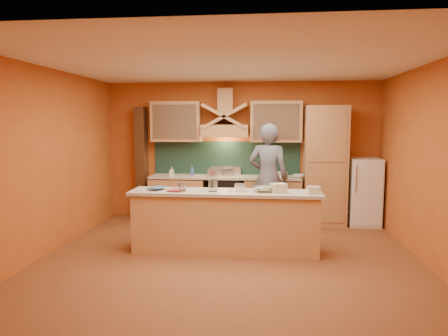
# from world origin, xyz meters

# --- Properties ---
(floor) EXTENTS (5.50, 5.00, 0.01)m
(floor) POSITION_xyz_m (0.00, 0.00, 0.00)
(floor) COLOR brown
(floor) RESTS_ON ground
(ceiling) EXTENTS (5.50, 5.00, 0.01)m
(ceiling) POSITION_xyz_m (0.00, 0.00, 2.80)
(ceiling) COLOR white
(ceiling) RESTS_ON wall_back
(wall_back) EXTENTS (5.50, 0.02, 2.80)m
(wall_back) POSITION_xyz_m (0.00, 2.50, 1.40)
(wall_back) COLOR #BD5D24
(wall_back) RESTS_ON floor
(wall_front) EXTENTS (5.50, 0.02, 2.80)m
(wall_front) POSITION_xyz_m (0.00, -2.50, 1.40)
(wall_front) COLOR #BD5D24
(wall_front) RESTS_ON floor
(wall_left) EXTENTS (0.02, 5.00, 2.80)m
(wall_left) POSITION_xyz_m (-2.75, 0.00, 1.40)
(wall_left) COLOR #BD5D24
(wall_left) RESTS_ON floor
(wall_right) EXTENTS (0.02, 5.00, 2.80)m
(wall_right) POSITION_xyz_m (2.75, 0.00, 1.40)
(wall_right) COLOR #BD5D24
(wall_right) RESTS_ON floor
(base_cabinet_left) EXTENTS (1.10, 0.60, 0.86)m
(base_cabinet_left) POSITION_xyz_m (-1.25, 2.20, 0.43)
(base_cabinet_left) COLOR tan
(base_cabinet_left) RESTS_ON floor
(base_cabinet_right) EXTENTS (1.10, 0.60, 0.86)m
(base_cabinet_right) POSITION_xyz_m (0.65, 2.20, 0.43)
(base_cabinet_right) COLOR tan
(base_cabinet_right) RESTS_ON floor
(counter_top) EXTENTS (3.00, 0.62, 0.04)m
(counter_top) POSITION_xyz_m (-0.30, 2.20, 0.90)
(counter_top) COLOR beige
(counter_top) RESTS_ON base_cabinet_left
(stove) EXTENTS (0.60, 0.58, 0.90)m
(stove) POSITION_xyz_m (-0.30, 2.20, 0.45)
(stove) COLOR black
(stove) RESTS_ON floor
(backsplash) EXTENTS (3.00, 0.03, 0.70)m
(backsplash) POSITION_xyz_m (-0.30, 2.48, 1.25)
(backsplash) COLOR #17322C
(backsplash) RESTS_ON wall_back
(range_hood) EXTENTS (0.92, 0.50, 0.24)m
(range_hood) POSITION_xyz_m (-0.30, 2.25, 1.82)
(range_hood) COLOR tan
(range_hood) RESTS_ON wall_back
(hood_chimney) EXTENTS (0.30, 0.30, 0.50)m
(hood_chimney) POSITION_xyz_m (-0.30, 2.35, 2.40)
(hood_chimney) COLOR tan
(hood_chimney) RESTS_ON wall_back
(upper_cabinet_left) EXTENTS (1.00, 0.35, 0.80)m
(upper_cabinet_left) POSITION_xyz_m (-1.30, 2.33, 2.00)
(upper_cabinet_left) COLOR tan
(upper_cabinet_left) RESTS_ON wall_back
(upper_cabinet_right) EXTENTS (1.00, 0.35, 0.80)m
(upper_cabinet_right) POSITION_xyz_m (0.70, 2.33, 2.00)
(upper_cabinet_right) COLOR tan
(upper_cabinet_right) RESTS_ON wall_back
(pantry_column) EXTENTS (0.80, 0.60, 2.30)m
(pantry_column) POSITION_xyz_m (1.65, 2.20, 1.15)
(pantry_column) COLOR tan
(pantry_column) RESTS_ON floor
(fridge) EXTENTS (0.58, 0.60, 1.30)m
(fridge) POSITION_xyz_m (2.40, 2.20, 0.65)
(fridge) COLOR white
(fridge) RESTS_ON floor
(trim_column_left) EXTENTS (0.20, 0.30, 2.30)m
(trim_column_left) POSITION_xyz_m (-2.05, 2.35, 1.15)
(trim_column_left) COLOR #472816
(trim_column_left) RESTS_ON floor
(island_body) EXTENTS (2.80, 0.55, 0.88)m
(island_body) POSITION_xyz_m (-0.10, 0.30, 0.44)
(island_body) COLOR #E1B273
(island_body) RESTS_ON floor
(island_top) EXTENTS (2.90, 0.62, 0.05)m
(island_top) POSITION_xyz_m (-0.10, 0.30, 0.92)
(island_top) COLOR beige
(island_top) RESTS_ON island_body
(person) EXTENTS (0.79, 0.60, 1.97)m
(person) POSITION_xyz_m (0.56, 1.57, 0.99)
(person) COLOR slate
(person) RESTS_ON floor
(pot_large) EXTENTS (0.35, 0.35, 0.16)m
(pot_large) POSITION_xyz_m (-0.51, 2.11, 0.98)
(pot_large) COLOR silver
(pot_large) RESTS_ON stove
(pot_small) EXTENTS (0.25, 0.25, 0.14)m
(pot_small) POSITION_xyz_m (-0.25, 2.27, 0.97)
(pot_small) COLOR #B4B4BB
(pot_small) RESTS_ON stove
(soap_bottle_a) EXTENTS (0.10, 0.10, 0.19)m
(soap_bottle_a) POSITION_xyz_m (-1.34, 2.00, 1.02)
(soap_bottle_a) COLOR white
(soap_bottle_a) RESTS_ON counter_top
(soap_bottle_b) EXTENTS (0.09, 0.09, 0.22)m
(soap_bottle_b) POSITION_xyz_m (-0.97, 2.23, 1.03)
(soap_bottle_b) COLOR #38549A
(soap_bottle_b) RESTS_ON counter_top
(bowl_back) EXTENTS (0.27, 0.27, 0.07)m
(bowl_back) POSITION_xyz_m (1.13, 2.05, 0.95)
(bowl_back) COLOR silver
(bowl_back) RESTS_ON counter_top
(dish_rack) EXTENTS (0.31, 0.27, 0.09)m
(dish_rack) POSITION_xyz_m (0.78, 2.21, 0.97)
(dish_rack) COLOR white
(dish_rack) RESTS_ON counter_top
(book_lower) EXTENTS (0.24, 0.31, 0.03)m
(book_lower) POSITION_xyz_m (-0.96, 0.25, 0.96)
(book_lower) COLOR #AA3C41
(book_lower) RESTS_ON island_top
(book_upper) EXTENTS (0.30, 0.34, 0.02)m
(book_upper) POSITION_xyz_m (-1.25, 0.35, 0.98)
(book_upper) COLOR #3E698A
(book_upper) RESTS_ON island_top
(jar_large) EXTENTS (0.15, 0.15, 0.18)m
(jar_large) POSITION_xyz_m (-0.28, 0.25, 1.03)
(jar_large) COLOR silver
(jar_large) RESTS_ON island_top
(jar_small) EXTENTS (0.14, 0.14, 0.13)m
(jar_small) POSITION_xyz_m (-0.75, 0.19, 1.01)
(jar_small) COLOR silver
(jar_small) RESTS_ON island_top
(kitchen_scale) EXTENTS (0.16, 0.16, 0.10)m
(kitchen_scale) POSITION_xyz_m (0.12, 0.29, 0.99)
(kitchen_scale) COLOR white
(kitchen_scale) RESTS_ON island_top
(mixing_bowl) EXTENTS (0.38, 0.38, 0.08)m
(mixing_bowl) POSITION_xyz_m (0.49, 0.30, 0.98)
(mixing_bowl) COLOR white
(mixing_bowl) RESTS_ON island_top
(cloth) EXTENTS (0.31, 0.26, 0.02)m
(cloth) POSITION_xyz_m (0.10, 0.33, 0.95)
(cloth) COLOR beige
(cloth) RESTS_ON island_top
(grocery_bag_a) EXTENTS (0.27, 0.25, 0.14)m
(grocery_bag_a) POSITION_xyz_m (0.70, 0.24, 1.01)
(grocery_bag_a) COLOR beige
(grocery_bag_a) RESTS_ON island_top
(grocery_bag_b) EXTENTS (0.19, 0.15, 0.11)m
(grocery_bag_b) POSITION_xyz_m (1.21, 0.20, 1.00)
(grocery_bag_b) COLOR beige
(grocery_bag_b) RESTS_ON island_top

